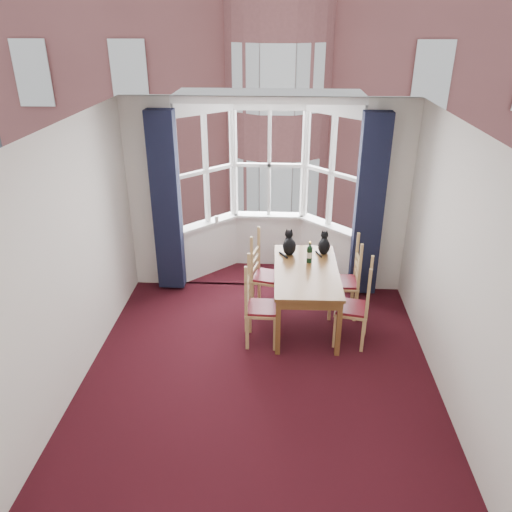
# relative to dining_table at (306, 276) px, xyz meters

# --- Properties ---
(floor) EXTENTS (4.50, 4.50, 0.00)m
(floor) POSITION_rel_dining_table_xyz_m (-0.55, -1.22, -0.70)
(floor) COLOR black
(floor) RESTS_ON ground
(ceiling) EXTENTS (4.50, 4.50, 0.00)m
(ceiling) POSITION_rel_dining_table_xyz_m (-0.55, -1.22, 2.10)
(ceiling) COLOR white
(ceiling) RESTS_ON floor
(wall_left) EXTENTS (0.00, 4.50, 4.50)m
(wall_left) POSITION_rel_dining_table_xyz_m (-2.55, -1.22, 0.70)
(wall_left) COLOR silver
(wall_left) RESTS_ON floor
(wall_right) EXTENTS (0.00, 4.50, 4.50)m
(wall_right) POSITION_rel_dining_table_xyz_m (1.45, -1.22, 0.70)
(wall_right) COLOR silver
(wall_right) RESTS_ON floor
(wall_near) EXTENTS (4.00, 0.00, 4.00)m
(wall_near) POSITION_rel_dining_table_xyz_m (-0.55, -3.47, 0.70)
(wall_near) COLOR silver
(wall_near) RESTS_ON floor
(wall_back_pier_left) EXTENTS (0.70, 0.12, 2.80)m
(wall_back_pier_left) POSITION_rel_dining_table_xyz_m (-2.20, 1.03, 0.70)
(wall_back_pier_left) COLOR silver
(wall_back_pier_left) RESTS_ON floor
(wall_back_pier_right) EXTENTS (0.70, 0.12, 2.80)m
(wall_back_pier_right) POSITION_rel_dining_table_xyz_m (1.10, 1.03, 0.70)
(wall_back_pier_right) COLOR silver
(wall_back_pier_right) RESTS_ON floor
(bay_window) EXTENTS (2.76, 0.94, 2.80)m
(bay_window) POSITION_rel_dining_table_xyz_m (-0.55, 1.54, 0.70)
(bay_window) COLOR white
(bay_window) RESTS_ON floor
(curtain_left) EXTENTS (0.38, 0.22, 2.60)m
(curtain_left) POSITION_rel_dining_table_xyz_m (-1.97, 0.85, 0.65)
(curtain_left) COLOR black
(curtain_left) RESTS_ON floor
(curtain_right) EXTENTS (0.38, 0.22, 2.60)m
(curtain_right) POSITION_rel_dining_table_xyz_m (0.87, 0.85, 0.65)
(curtain_right) COLOR black
(curtain_right) RESTS_ON floor
(dining_table) EXTENTS (0.85, 1.55, 0.79)m
(dining_table) POSITION_rel_dining_table_xyz_m (0.00, 0.00, 0.00)
(dining_table) COLOR brown
(dining_table) RESTS_ON floor
(chair_left_near) EXTENTS (0.41, 0.43, 0.92)m
(chair_left_near) POSITION_rel_dining_table_xyz_m (-0.64, -0.47, -0.23)
(chair_left_near) COLOR tan
(chair_left_near) RESTS_ON floor
(chair_left_far) EXTENTS (0.48, 0.50, 0.92)m
(chair_left_far) POSITION_rel_dining_table_xyz_m (-0.60, 0.38, -0.23)
(chair_left_far) COLOR tan
(chair_left_far) RESTS_ON floor
(chair_right_near) EXTENTS (0.48, 0.49, 0.92)m
(chair_right_near) POSITION_rel_dining_table_xyz_m (0.65, -0.43, -0.23)
(chair_right_near) COLOR tan
(chair_right_near) RESTS_ON floor
(chair_right_far) EXTENTS (0.40, 0.42, 0.92)m
(chair_right_far) POSITION_rel_dining_table_xyz_m (0.60, 0.25, -0.23)
(chair_right_far) COLOR tan
(chair_right_far) RESTS_ON floor
(cat_left) EXTENTS (0.21, 0.28, 0.35)m
(cat_left) POSITION_rel_dining_table_xyz_m (-0.22, 0.47, 0.22)
(cat_left) COLOR black
(cat_left) RESTS_ON dining_table
(cat_right) EXTENTS (0.18, 0.24, 0.32)m
(cat_right) POSITION_rel_dining_table_xyz_m (0.25, 0.52, 0.21)
(cat_right) COLOR black
(cat_right) RESTS_ON dining_table
(wine_bottle) EXTENTS (0.08, 0.08, 0.29)m
(wine_bottle) POSITION_rel_dining_table_xyz_m (0.04, 0.23, 0.22)
(wine_bottle) COLOR black
(wine_bottle) RESTS_ON dining_table
(candle_tall) EXTENTS (0.06, 0.06, 0.10)m
(candle_tall) POSITION_rel_dining_table_xyz_m (-1.34, 1.38, 0.22)
(candle_tall) COLOR white
(candle_tall) RESTS_ON bay_window
(street) EXTENTS (80.00, 80.00, 0.00)m
(street) POSITION_rel_dining_table_xyz_m (-0.55, 31.03, -6.70)
(street) COLOR #333335
(street) RESTS_ON ground
(tenement_building) EXTENTS (18.40, 7.80, 15.20)m
(tenement_building) POSITION_rel_dining_table_xyz_m (-0.55, 12.79, 0.90)
(tenement_building) COLOR #8F4C4A
(tenement_building) RESTS_ON street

